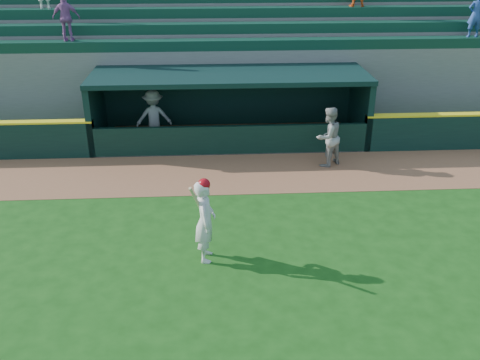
% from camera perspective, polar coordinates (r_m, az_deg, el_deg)
% --- Properties ---
extents(ground, '(120.00, 120.00, 0.00)m').
position_cam_1_polar(ground, '(12.23, 0.44, -8.71)').
color(ground, '#164711').
rests_on(ground, ground).
extents(warning_track, '(40.00, 3.00, 0.01)m').
position_cam_1_polar(warning_track, '(16.53, -0.66, 0.74)').
color(warning_track, brown).
rests_on(warning_track, ground).
extents(dugout_player_front, '(1.17, 1.11, 1.91)m').
position_cam_1_polar(dugout_player_front, '(17.01, 9.40, 4.56)').
color(dugout_player_front, gray).
rests_on(dugout_player_front, ground).
extents(dugout_player_inside, '(1.31, 0.86, 1.89)m').
position_cam_1_polar(dugout_player_inside, '(18.95, -9.19, 6.68)').
color(dugout_player_inside, '#A5A49F').
rests_on(dugout_player_inside, ground).
extents(dugout, '(9.40, 2.80, 2.46)m').
position_cam_1_polar(dugout, '(18.97, -1.13, 8.32)').
color(dugout, slate).
rests_on(dugout, ground).
extents(stands, '(34.50, 6.26, 7.11)m').
position_cam_1_polar(stands, '(23.16, -1.61, 14.01)').
color(stands, slate).
rests_on(stands, ground).
extents(batter_at_plate, '(0.56, 0.81, 2.01)m').
position_cam_1_polar(batter_at_plate, '(11.87, -3.75, -4.26)').
color(batter_at_plate, silver).
rests_on(batter_at_plate, ground).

